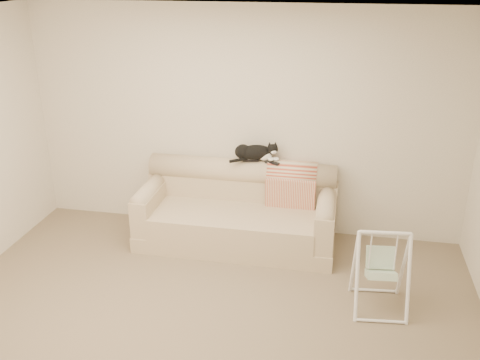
# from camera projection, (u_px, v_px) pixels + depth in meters

# --- Properties ---
(ground_plane) EXTENTS (5.00, 5.00, 0.00)m
(ground_plane) POSITION_uv_depth(u_px,v_px,m) (202.00, 326.00, 4.73)
(ground_plane) COLOR #70634F
(ground_plane) RESTS_ON ground
(room_shell) EXTENTS (5.04, 4.04, 2.60)m
(room_shell) POSITION_uv_depth(u_px,v_px,m) (197.00, 165.00, 4.15)
(room_shell) COLOR beige
(room_shell) RESTS_ON ground
(sofa) EXTENTS (2.20, 0.93, 0.90)m
(sofa) POSITION_uv_depth(u_px,v_px,m) (238.00, 212.00, 6.06)
(sofa) COLOR #C6AC97
(sofa) RESTS_ON ground
(remote_a) EXTENTS (0.19, 0.08, 0.03)m
(remote_a) POSITION_uv_depth(u_px,v_px,m) (251.00, 160.00, 6.04)
(remote_a) COLOR black
(remote_a) RESTS_ON sofa
(remote_b) EXTENTS (0.17, 0.11, 0.02)m
(remote_b) POSITION_uv_depth(u_px,v_px,m) (272.00, 163.00, 5.97)
(remote_b) COLOR black
(remote_b) RESTS_ON sofa
(tuxedo_cat) EXTENTS (0.55, 0.34, 0.22)m
(tuxedo_cat) POSITION_uv_depth(u_px,v_px,m) (255.00, 152.00, 6.00)
(tuxedo_cat) COLOR black
(tuxedo_cat) RESTS_ON sofa
(throw_blanket) EXTENTS (0.55, 0.38, 0.58)m
(throw_blanket) POSITION_uv_depth(u_px,v_px,m) (292.00, 178.00, 6.02)
(throw_blanket) COLOR #B9432C
(throw_blanket) RESTS_ON sofa
(baby_swing) EXTENTS (0.53, 0.56, 0.80)m
(baby_swing) POSITION_uv_depth(u_px,v_px,m) (381.00, 270.00, 4.86)
(baby_swing) COLOR white
(baby_swing) RESTS_ON ground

